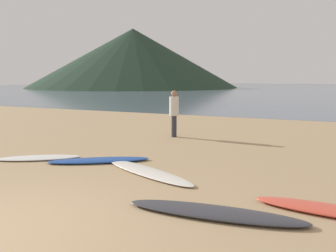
{
  "coord_description": "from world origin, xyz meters",
  "views": [
    {
      "loc": [
        3.65,
        -2.53,
        1.96
      ],
      "look_at": [
        -0.11,
        5.97,
        0.6
      ],
      "focal_mm": 35.51,
      "sensor_mm": 36.0,
      "label": 1
    }
  ],
  "objects_px": {
    "surfboard_3": "(99,160)",
    "surfboard_4": "(147,172)",
    "surfboard_5": "(214,212)",
    "person_2": "(174,110)",
    "surfboard_2": "(39,158)",
    "surfboard_6": "(329,210)"
  },
  "relations": [
    {
      "from": "surfboard_4",
      "to": "surfboard_5",
      "type": "height_order",
      "value": "surfboard_5"
    },
    {
      "from": "surfboard_2",
      "to": "surfboard_3",
      "type": "bearing_deg",
      "value": -19.44
    },
    {
      "from": "surfboard_5",
      "to": "person_2",
      "type": "bearing_deg",
      "value": 112.7
    },
    {
      "from": "surfboard_2",
      "to": "surfboard_5",
      "type": "distance_m",
      "value": 5.06
    },
    {
      "from": "person_2",
      "to": "surfboard_4",
      "type": "bearing_deg",
      "value": -98.88
    },
    {
      "from": "surfboard_2",
      "to": "surfboard_6",
      "type": "xyz_separation_m",
      "value": [
        6.33,
        -0.74,
        0.02
      ]
    },
    {
      "from": "surfboard_2",
      "to": "surfboard_5",
      "type": "bearing_deg",
      "value": -50.1
    },
    {
      "from": "surfboard_3",
      "to": "person_2",
      "type": "height_order",
      "value": "person_2"
    },
    {
      "from": "surfboard_2",
      "to": "surfboard_6",
      "type": "distance_m",
      "value": 6.37
    },
    {
      "from": "surfboard_5",
      "to": "person_2",
      "type": "distance_m",
      "value": 6.46
    },
    {
      "from": "surfboard_2",
      "to": "surfboard_4",
      "type": "height_order",
      "value": "surfboard_4"
    },
    {
      "from": "surfboard_5",
      "to": "surfboard_6",
      "type": "height_order",
      "value": "surfboard_6"
    },
    {
      "from": "surfboard_2",
      "to": "surfboard_3",
      "type": "distance_m",
      "value": 1.55
    },
    {
      "from": "surfboard_5",
      "to": "person_2",
      "type": "height_order",
      "value": "person_2"
    },
    {
      "from": "surfboard_4",
      "to": "surfboard_6",
      "type": "relative_size",
      "value": 1.26
    },
    {
      "from": "surfboard_3",
      "to": "surfboard_4",
      "type": "xyz_separation_m",
      "value": [
        1.46,
        -0.36,
        -0.01
      ]
    },
    {
      "from": "surfboard_5",
      "to": "person_2",
      "type": "xyz_separation_m",
      "value": [
        -3.01,
        5.66,
        0.86
      ]
    },
    {
      "from": "surfboard_3",
      "to": "surfboard_4",
      "type": "distance_m",
      "value": 1.5
    },
    {
      "from": "surfboard_4",
      "to": "surfboard_6",
      "type": "distance_m",
      "value": 3.45
    },
    {
      "from": "surfboard_4",
      "to": "person_2",
      "type": "distance_m",
      "value": 4.39
    },
    {
      "from": "surfboard_5",
      "to": "surfboard_6",
      "type": "xyz_separation_m",
      "value": [
        1.5,
        0.76,
        0.0
      ]
    },
    {
      "from": "surfboard_6",
      "to": "person_2",
      "type": "distance_m",
      "value": 6.71
    }
  ]
}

